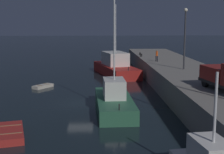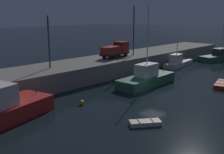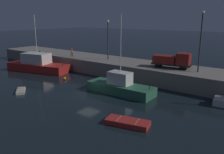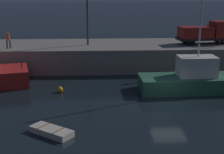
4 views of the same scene
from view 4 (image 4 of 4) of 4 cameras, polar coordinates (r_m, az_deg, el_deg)
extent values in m
plane|color=black|center=(25.55, 9.68, -4.51)|extent=(320.00, 320.00, 0.00)
cube|color=gray|center=(36.94, 5.77, 3.73)|extent=(71.70, 7.65, 2.45)
cylinder|color=#262626|center=(31.00, -15.00, 2.03)|extent=(0.10, 0.10, 0.50)
cube|color=#2D6647|center=(29.06, 14.06, -1.04)|extent=(9.60, 3.39, 1.25)
cube|color=silver|center=(28.67, 14.09, 1.75)|extent=(3.15, 1.96, 1.67)
cylinder|color=silver|center=(28.02, 14.84, 10.94)|extent=(0.14, 0.14, 7.53)
cube|color=beige|center=(20.53, -10.18, -8.99)|extent=(2.79, 2.45, 0.38)
cube|color=olive|center=(20.84, -11.40, -8.06)|extent=(0.62, 0.80, 0.04)
cube|color=olive|center=(20.07, -8.97, -8.87)|extent=(0.62, 0.80, 0.04)
sphere|color=orange|center=(28.11, -8.76, -2.10)|extent=(0.49, 0.49, 0.49)
cylinder|color=#38383D|center=(35.62, -4.17, 10.79)|extent=(0.20, 0.20, 6.72)
cylinder|color=black|center=(39.38, 17.29, 6.31)|extent=(0.93, 0.41, 0.90)
cylinder|color=black|center=(37.99, 18.41, 5.91)|extent=(0.93, 0.41, 0.90)
cylinder|color=black|center=(37.75, 12.17, 6.29)|extent=(0.93, 0.41, 0.90)
cylinder|color=black|center=(36.30, 13.14, 5.89)|extent=(0.93, 0.41, 0.90)
cube|color=black|center=(37.79, 15.31, 6.30)|extent=(6.13, 2.74, 0.25)
cube|color=maroon|center=(38.48, 17.81, 7.72)|extent=(2.15, 2.16, 1.69)
cube|color=maroon|center=(37.24, 13.90, 7.35)|extent=(3.67, 2.38, 1.15)
cylinder|color=black|center=(35.34, -16.79, 5.30)|extent=(0.13, 0.13, 0.78)
cylinder|color=black|center=(35.26, -17.26, 5.24)|extent=(0.13, 0.13, 0.78)
cylinder|color=#E54C14|center=(35.19, -17.11, 6.40)|extent=(0.41, 0.41, 0.64)
sphere|color=#8C664C|center=(35.13, -17.17, 7.11)|extent=(0.19, 0.19, 0.19)
camera|label=1|loc=(45.02, 54.44, 8.35)|focal=53.05mm
camera|label=2|loc=(21.49, -79.74, 5.35)|focal=44.31mm
camera|label=3|loc=(26.50, 84.96, 4.69)|focal=38.12mm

